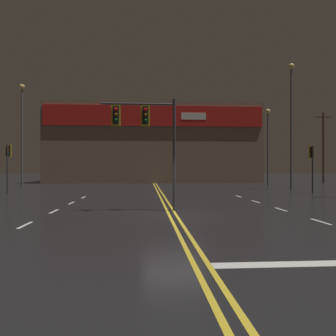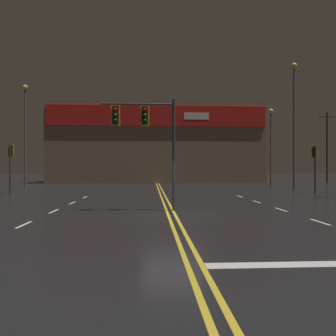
{
  "view_description": "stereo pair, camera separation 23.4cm",
  "coord_description": "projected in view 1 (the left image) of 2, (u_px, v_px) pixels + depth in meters",
  "views": [
    {
      "loc": [
        -1.15,
        -13.57,
        2.01
      ],
      "look_at": [
        0.0,
        3.22,
        2.0
      ],
      "focal_mm": 35.0,
      "sensor_mm": 36.0,
      "label": 1
    },
    {
      "loc": [
        -0.92,
        -13.58,
        2.01
      ],
      "look_at": [
        0.0,
        3.22,
        2.0
      ],
      "focal_mm": 35.0,
      "sensor_mm": 36.0,
      "label": 2
    }
  ],
  "objects": [
    {
      "name": "streetlight_far_right",
      "position": [
        291.0,
        111.0,
        30.86
      ],
      "size": [
        0.56,
        0.56,
        11.87
      ],
      "color": "#59595E",
      "rests_on": "ground"
    },
    {
      "name": "traffic_signal_corner_northeast",
      "position": [
        312.0,
        158.0,
        25.98
      ],
      "size": [
        0.42,
        0.36,
        3.78
      ],
      "color": "#38383D",
      "rests_on": "ground"
    },
    {
      "name": "road_markings",
      "position": [
        205.0,
        221.0,
        12.3
      ],
      "size": [
        15.95,
        60.0,
        0.01
      ],
      "color": "gold",
      "rests_on": "ground"
    },
    {
      "name": "streetlight_median_approach",
      "position": [
        268.0,
        136.0,
        37.69
      ],
      "size": [
        0.56,
        0.56,
        8.8
      ],
      "color": "#59595E",
      "rests_on": "ground"
    },
    {
      "name": "building_backdrop",
      "position": [
        154.0,
        145.0,
        46.91
      ],
      "size": [
        28.67,
        10.23,
        10.51
      ],
      "color": "#7A6651",
      "rests_on": "ground"
    },
    {
      "name": "ground_plane",
      "position": [
        173.0,
        216.0,
        13.61
      ],
      "size": [
        200.0,
        200.0,
        0.0
      ],
      "primitive_type": "plane",
      "color": "black"
    },
    {
      "name": "streetlight_far_left",
      "position": [
        22.0,
        123.0,
        34.47
      ],
      "size": [
        0.56,
        0.56,
        10.84
      ],
      "color": "#59595E",
      "rests_on": "ground"
    },
    {
      "name": "traffic_signal_median",
      "position": [
        144.0,
        126.0,
        15.25
      ],
      "size": [
        3.46,
        0.36,
        5.24
      ],
      "color": "#38383D",
      "rests_on": "ground"
    },
    {
      "name": "traffic_signal_corner_northwest",
      "position": [
        8.0,
        157.0,
        25.01
      ],
      "size": [
        0.42,
        0.36,
        3.83
      ],
      "color": "#38383D",
      "rests_on": "ground"
    },
    {
      "name": "utility_pole_row",
      "position": [
        135.0,
        140.0,
        41.62
      ],
      "size": [
        46.79,
        0.26,
        11.93
      ],
      "color": "#4C3828",
      "rests_on": "ground"
    }
  ]
}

